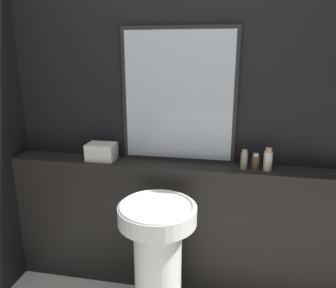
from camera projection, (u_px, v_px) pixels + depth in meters
wall_back at (174, 116)px, 2.29m from camera, size 8.00×0.06×2.50m
vanity_counter at (171, 225)px, 2.37m from camera, size 2.30×0.21×0.94m
pedestal_sink at (158, 257)px, 1.96m from camera, size 0.46×0.46×0.84m
mirror at (179, 97)px, 2.19m from camera, size 0.78×0.03×0.90m
towel_stack at (102, 152)px, 2.32m from camera, size 0.20×0.15×0.12m
shampoo_bottle at (244, 160)px, 2.14m from camera, size 0.05×0.05×0.13m
conditioner_bottle at (255, 162)px, 2.13m from camera, size 0.05×0.05×0.11m
lotion_bottle at (268, 160)px, 2.11m from camera, size 0.06×0.06×0.15m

